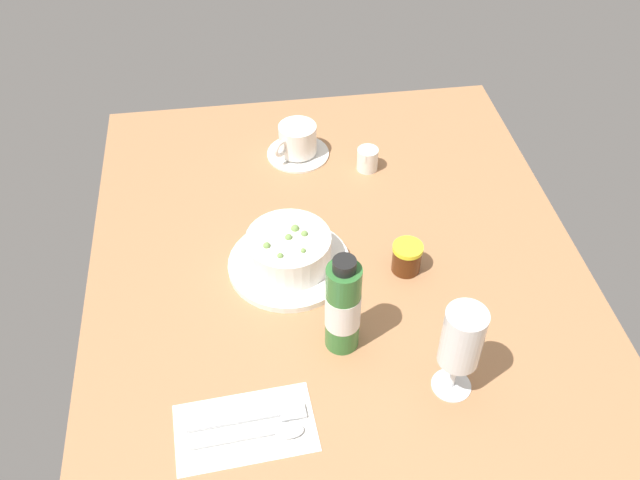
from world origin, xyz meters
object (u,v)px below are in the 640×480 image
object	(u,v)px
coffee_cup	(297,142)
jam_jar	(407,258)
porridge_bowl	(289,252)
cutlery_setting	(248,427)
creamer_jug	(367,159)
wine_glass	(462,341)
sauce_bottle_green	(343,307)

from	to	relation	value
coffee_cup	jam_jar	xyz separation A→B (cm)	(34.10, 14.34, -0.44)
porridge_bowl	jam_jar	distance (cm)	19.70
cutlery_setting	coffee_cup	world-z (taller)	coffee_cup
creamer_jug	wine_glass	bearing A→B (deg)	2.88
creamer_jug	jam_jar	size ratio (longest dim) A/B	0.96
coffee_cup	creamer_jug	world-z (taller)	coffee_cup
creamer_jug	jam_jar	bearing A→B (deg)	2.77
wine_glass	sauce_bottle_green	distance (cm)	17.76
sauce_bottle_green	coffee_cup	bearing A→B (deg)	-178.66
creamer_jug	sauce_bottle_green	xyz separation A→B (cm)	(41.31, -11.88, 5.90)
porridge_bowl	creamer_jug	world-z (taller)	porridge_bowl
wine_glass	sauce_bottle_green	size ratio (longest dim) A/B	0.90
coffee_cup	wine_glass	xyz separation A→B (cm)	(57.81, 15.59, 7.42)
sauce_bottle_green	creamer_jug	bearing A→B (deg)	163.95
cutlery_setting	creamer_jug	size ratio (longest dim) A/B	3.86
coffee_cup	jam_jar	bearing A→B (deg)	22.80
jam_jar	porridge_bowl	bearing A→B (deg)	-99.70
cutlery_setting	wine_glass	size ratio (longest dim) A/B	1.23
porridge_bowl	cutlery_setting	xyz separation A→B (cm)	(29.80, -8.95, -3.12)
cutlery_setting	jam_jar	bearing A→B (deg)	133.04
porridge_bowl	creamer_jug	xyz separation A→B (cm)	(-24.31, 18.07, -0.99)
jam_jar	sauce_bottle_green	distance (cm)	19.81
cutlery_setting	sauce_bottle_green	xyz separation A→B (cm)	(-12.81, 15.14, 8.03)
cutlery_setting	jam_jar	distance (cm)	38.88
coffee_cup	creamer_jug	xyz separation A→B (cm)	(6.47, 13.00, -0.79)
cutlery_setting	sauce_bottle_green	distance (cm)	21.40
porridge_bowl	wine_glass	distance (cm)	34.78
porridge_bowl	jam_jar	xyz separation A→B (cm)	(3.32, 19.40, -0.64)
cutlery_setting	wine_glass	distance (cm)	31.49
cutlery_setting	creamer_jug	distance (cm)	60.52
wine_glass	porridge_bowl	bearing A→B (deg)	-142.62
porridge_bowl	wine_glass	xyz separation A→B (cm)	(27.03, 20.65, 7.23)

